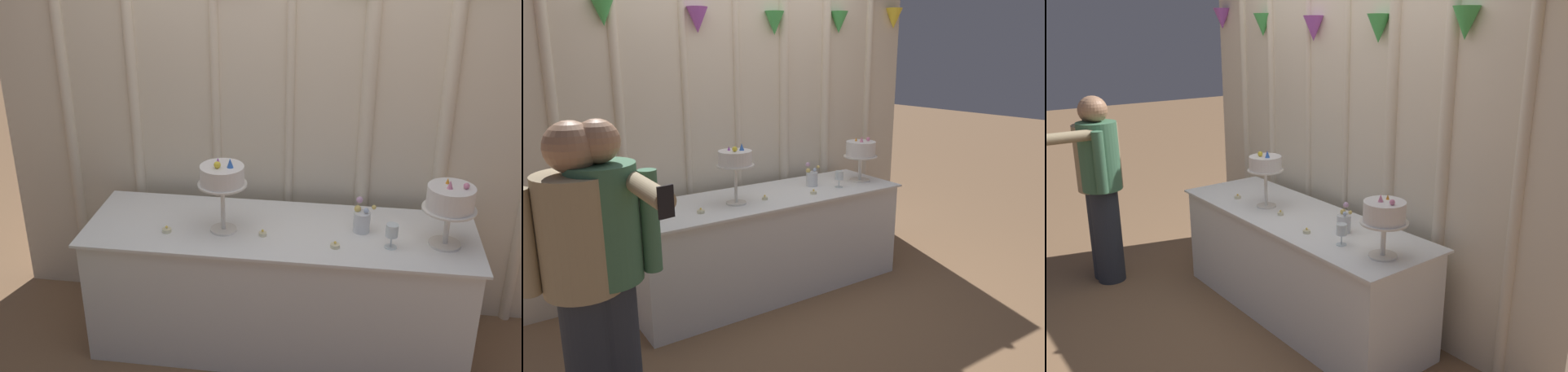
{
  "view_description": "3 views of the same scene",
  "coord_description": "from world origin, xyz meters",
  "views": [
    {
      "loc": [
        0.34,
        -2.98,
        2.41
      ],
      "look_at": [
        -0.11,
        0.12,
        0.99
      ],
      "focal_mm": 44.56,
      "sensor_mm": 36.0,
      "label": 1
    },
    {
      "loc": [
        -1.9,
        -2.93,
        1.76
      ],
      "look_at": [
        0.13,
        0.07,
        0.81
      ],
      "focal_mm": 34.52,
      "sensor_mm": 36.0,
      "label": 2
    },
    {
      "loc": [
        2.85,
        -2.07,
        2.0
      ],
      "look_at": [
        0.05,
        0.14,
        0.97
      ],
      "focal_mm": 37.67,
      "sensor_mm": 36.0,
      "label": 3
    }
  ],
  "objects": [
    {
      "name": "guest_man_pink_jacket",
      "position": [
        -1.39,
        -0.78,
        0.83
      ],
      "size": [
        0.45,
        0.37,
        1.51
      ],
      "color": "#282D38",
      "rests_on": "ground_plane"
    },
    {
      "name": "ground_plane",
      "position": [
        0.0,
        0.0,
        0.0
      ],
      "size": [
        24.0,
        24.0,
        0.0
      ],
      "primitive_type": "plane",
      "color": "#846042"
    },
    {
      "name": "cake_display_nearright",
      "position": [
        0.86,
        0.05,
        1.0
      ],
      "size": [
        0.27,
        0.27,
        0.37
      ],
      "color": "silver",
      "rests_on": "cake_table"
    },
    {
      "name": "draped_curtain",
      "position": [
        0.02,
        0.55,
        1.26
      ],
      "size": [
        3.48,
        0.16,
        2.42
      ],
      "color": "beige",
      "rests_on": "ground_plane"
    },
    {
      "name": "tealight_near_right",
      "position": [
        0.3,
        -0.06,
        0.76
      ],
      "size": [
        0.05,
        0.05,
        0.04
      ],
      "color": "beige",
      "rests_on": "cake_table"
    },
    {
      "name": "wine_glass",
      "position": [
        0.59,
        -0.02,
        0.84
      ],
      "size": [
        0.06,
        0.06,
        0.13
      ],
      "color": "silver",
      "rests_on": "cake_table"
    },
    {
      "name": "tealight_near_left",
      "position": [
        -0.08,
        0.01,
        0.76
      ],
      "size": [
        0.04,
        0.04,
        0.04
      ],
      "color": "beige",
      "rests_on": "cake_table"
    },
    {
      "name": "flower_vase",
      "position": [
        0.44,
        0.13,
        0.82
      ],
      "size": [
        0.12,
        0.09,
        0.19
      ],
      "color": "silver",
      "rests_on": "cake_table"
    },
    {
      "name": "cake_display_nearleft",
      "position": [
        -0.3,
        0.04,
        1.06
      ],
      "size": [
        0.26,
        0.26,
        0.43
      ],
      "color": "silver",
      "rests_on": "cake_table"
    },
    {
      "name": "tealight_far_left",
      "position": [
        -0.6,
        -0.02,
        0.76
      ],
      "size": [
        0.05,
        0.05,
        0.04
      ],
      "color": "beige",
      "rests_on": "cake_table"
    },
    {
      "name": "cake_table",
      "position": [
        0.0,
        0.1,
        0.38
      ],
      "size": [
        2.12,
        0.68,
        0.75
      ],
      "color": "white",
      "rests_on": "ground_plane"
    },
    {
      "name": "guest_man_dark_suit",
      "position": [
        -1.49,
        -0.76,
        0.82
      ],
      "size": [
        0.51,
        0.69,
        1.5
      ],
      "color": "#282D38",
      "rests_on": "ground_plane"
    }
  ]
}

